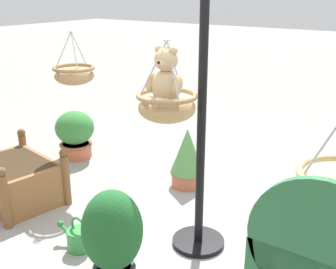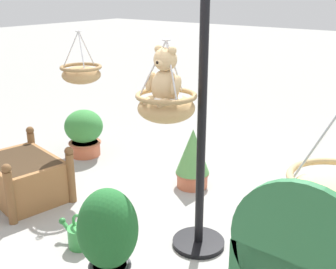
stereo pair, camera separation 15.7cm
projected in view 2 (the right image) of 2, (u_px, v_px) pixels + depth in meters
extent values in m
plane|color=gray|center=(169.00, 241.00, 3.61)|extent=(40.00, 40.00, 0.00)
cylinder|color=black|center=(202.00, 113.00, 3.18)|extent=(0.07, 0.07, 2.33)
cylinder|color=black|center=(198.00, 242.00, 3.56)|extent=(0.44, 0.44, 0.04)
ellipsoid|color=tan|center=(166.00, 108.00, 3.05)|extent=(0.42, 0.42, 0.20)
torus|color=#97794E|center=(166.00, 96.00, 3.02)|extent=(0.45, 0.45, 0.04)
ellipsoid|color=silver|center=(166.00, 105.00, 3.05)|extent=(0.37, 0.37, 0.17)
cylinder|color=#B7B7BC|center=(153.00, 68.00, 2.97)|extent=(0.18, 0.11, 0.40)
cylinder|color=#B7B7BC|center=(172.00, 71.00, 2.87)|extent=(0.18, 0.11, 0.40)
cylinder|color=#B7B7BC|center=(174.00, 66.00, 3.03)|extent=(0.01, 0.21, 0.40)
torus|color=#B7B7BC|center=(166.00, 40.00, 2.89)|extent=(0.06, 0.06, 0.01)
ellipsoid|color=tan|center=(165.00, 87.00, 3.00)|extent=(0.22, 0.18, 0.26)
sphere|color=tan|center=(165.00, 59.00, 2.93)|extent=(0.17, 0.17, 0.17)
ellipsoid|color=#D9B683|center=(160.00, 62.00, 2.89)|extent=(0.08, 0.06, 0.05)
sphere|color=black|center=(157.00, 63.00, 2.87)|extent=(0.02, 0.02, 0.02)
sphere|color=tan|center=(172.00, 50.00, 2.87)|extent=(0.06, 0.06, 0.06)
sphere|color=tan|center=(159.00, 49.00, 2.94)|extent=(0.06, 0.06, 0.06)
ellipsoid|color=tan|center=(176.00, 86.00, 2.90)|extent=(0.07, 0.13, 0.16)
ellipsoid|color=tan|center=(151.00, 81.00, 3.03)|extent=(0.07, 0.13, 0.16)
ellipsoid|color=tan|center=(164.00, 104.00, 2.92)|extent=(0.08, 0.15, 0.08)
ellipsoid|color=tan|center=(151.00, 101.00, 2.99)|extent=(0.08, 0.15, 0.08)
cylinder|color=#B7B7BC|center=(322.00, 136.00, 1.97)|extent=(0.21, 0.13, 0.45)
ellipsoid|color=#A37F51|center=(81.00, 75.00, 4.35)|extent=(0.40, 0.40, 0.18)
torus|color=olive|center=(81.00, 67.00, 4.32)|extent=(0.43, 0.43, 0.04)
cylinder|color=#B7B7BC|center=(71.00, 49.00, 4.27)|extent=(0.18, 0.11, 0.37)
cylinder|color=#B7B7BC|center=(81.00, 51.00, 4.18)|extent=(0.18, 0.11, 0.37)
cylinder|color=#B7B7BC|center=(87.00, 48.00, 4.33)|extent=(0.01, 0.20, 0.37)
torus|color=#B7B7BC|center=(78.00, 31.00, 4.20)|extent=(0.06, 0.06, 0.01)
cube|color=olive|center=(23.00, 178.00, 4.32)|extent=(0.95, 0.76, 0.42)
cube|color=#382819|center=(21.00, 162.00, 4.26)|extent=(0.84, 0.67, 0.06)
cylinder|color=brown|center=(10.00, 198.00, 3.80)|extent=(0.08, 0.08, 0.52)
cylinder|color=brown|center=(71.00, 178.00, 4.20)|extent=(0.08, 0.08, 0.52)
cylinder|color=brown|center=(33.00, 154.00, 4.80)|extent=(0.08, 0.08, 0.52)
sphere|color=brown|center=(6.00, 169.00, 3.71)|extent=(0.09, 0.09, 0.09)
sphere|color=brown|center=(69.00, 151.00, 4.10)|extent=(0.09, 0.09, 0.09)
sphere|color=brown|center=(30.00, 130.00, 4.70)|extent=(0.09, 0.09, 0.09)
torus|color=#444449|center=(110.00, 266.00, 2.89)|extent=(0.30, 0.30, 0.03)
cylinder|color=#382819|center=(110.00, 266.00, 2.89)|extent=(0.23, 0.23, 0.03)
ellipsoid|color=#1E5B28|center=(108.00, 229.00, 2.79)|extent=(0.41, 0.41, 0.57)
cylinder|color=#BC6042|center=(85.00, 148.00, 5.45)|extent=(0.38, 0.38, 0.18)
torus|color=#A9573B|center=(85.00, 143.00, 5.42)|extent=(0.42, 0.42, 0.03)
cylinder|color=#382819|center=(85.00, 143.00, 5.42)|extent=(0.34, 0.34, 0.03)
ellipsoid|color=#38843D|center=(84.00, 126.00, 5.35)|extent=(0.49, 0.49, 0.42)
cylinder|color=#BC6042|center=(192.00, 179.00, 4.59)|extent=(0.33, 0.33, 0.17)
torus|color=#A9573B|center=(192.00, 173.00, 4.56)|extent=(0.37, 0.37, 0.03)
cylinder|color=#382819|center=(192.00, 173.00, 4.57)|extent=(0.29, 0.29, 0.03)
cone|color=#56934C|center=(193.00, 151.00, 4.48)|extent=(0.37, 0.37, 0.50)
cylinder|color=#286B3D|center=(300.00, 252.00, 1.67)|extent=(0.61, 0.04, 0.61)
cylinder|color=#338C3F|center=(80.00, 237.00, 3.51)|extent=(0.20, 0.20, 0.18)
cylinder|color=#338C3F|center=(68.00, 229.00, 3.59)|extent=(0.17, 0.04, 0.14)
sphere|color=#287033|center=(62.00, 221.00, 3.61)|extent=(0.06, 0.06, 0.06)
torus|color=#338C3F|center=(79.00, 223.00, 3.47)|extent=(0.16, 0.02, 0.16)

